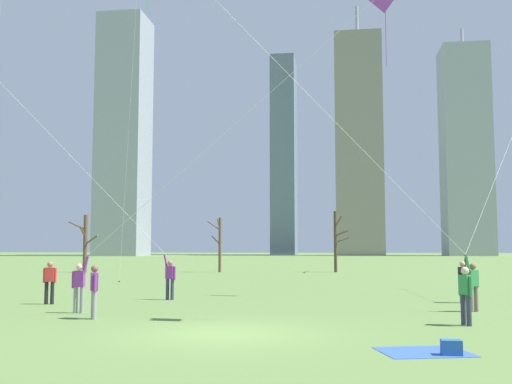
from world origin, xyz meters
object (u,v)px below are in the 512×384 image
Objects in this scene: kite_flyer_far_back_blue at (473,251)px; picnic_spot at (439,349)px; bare_tree_far_right_edge at (336,239)px; bare_tree_right_of_center at (85,241)px; kite_flyer_midfield_left_green at (401,206)px; bystander_watching_nearby at (466,293)px; bystander_strolling_midfield at (94,289)px; bystander_far_off_by_trees at (50,280)px; kite_flyer_foreground_right_yellow at (144,248)px; bare_tree_left_of_center at (219,243)px; kite_flyer_midfield_right_purple at (133,233)px.

kite_flyer_far_back_blue reaches higher than picnic_spot.
bare_tree_far_right_edge is 21.51m from bare_tree_right_of_center.
bystander_watching_nearby is at bearing -63.66° from kite_flyer_midfield_left_green.
kite_flyer_midfield_left_green is at bearing -85.91° from bare_tree_far_right_edge.
bare_tree_right_of_center is at bearing 129.64° from kite_flyer_midfield_left_green.
bystander_strolling_midfield is 1.00× the size of bystander_far_off_by_trees.
bare_tree_right_of_center is at bearing 118.59° from kite_flyer_foreground_right_yellow.
kite_flyer_far_back_blue is at bearing 5.85° from kite_flyer_foreground_right_yellow.
bare_tree_left_of_center is (-2.73, 33.04, 1.58)m from bystander_strolling_midfield.
bystander_watching_nearby and bystander_strolling_midfield have the same top height.
kite_flyer_foreground_right_yellow is at bearing 159.85° from kite_flyer_midfield_left_green.
bare_tree_right_of_center is (-24.94, 31.24, 1.73)m from bystander_watching_nearby.
picnic_spot is 42.92m from bare_tree_right_of_center.
kite_flyer_midfield_left_green is 1.19× the size of kite_flyer_midfield_right_purple.
kite_flyer_far_back_blue reaches higher than bare_tree_left_of_center.
bystander_strolling_midfield is at bearing -101.89° from bare_tree_far_right_edge.
bare_tree_far_right_edge is (10.76, 30.12, 1.92)m from bystander_far_off_by_trees.
kite_flyer_foreground_right_yellow reaches higher than picnic_spot.
bystander_watching_nearby is 34.59m from bare_tree_far_right_edge.
bystander_strolling_midfield is at bearing -84.74° from kite_flyer_foreground_right_yellow.
kite_flyer_midfield_right_purple is 2.14× the size of bare_tree_right_of_center.
bystander_strolling_midfield is (-12.80, -7.84, -1.10)m from kite_flyer_far_back_blue.
bystander_watching_nearby is 0.77× the size of picnic_spot.
bystander_strolling_midfield is 0.32× the size of bare_tree_right_of_center.
bare_tree_left_of_center is (-2.14, 26.57, 0.35)m from kite_flyer_foreground_right_yellow.
kite_flyer_midfield_left_green is at bearing -123.28° from kite_flyer_far_back_blue.
bare_tree_left_of_center is (-12.20, 30.26, -1.05)m from kite_flyer_midfield_left_green.
bystander_strolling_midfield is at bearing -163.65° from kite_flyer_midfield_left_green.
bystander_far_off_by_trees is at bearing 145.64° from picnic_spot.
kite_flyer_midfield_left_green is 13.35m from bystander_far_off_by_trees.
bare_tree_far_right_edge is at bearing 101.91° from kite_flyer_far_back_blue.
bystander_watching_nearby is 4.92m from picnic_spot.
kite_flyer_midfield_left_green reaches higher than kite_flyer_far_back_blue.
kite_flyer_midfield_left_green reaches higher than bare_tree_far_right_edge.
picnic_spot is (12.94, -8.85, -0.81)m from bystander_far_off_by_trees.
bystander_watching_nearby is 0.31× the size of bare_tree_far_right_edge.
bare_tree_right_of_center is 11.48m from bare_tree_left_of_center.
kite_flyer_foreground_right_yellow is 28.14m from bare_tree_right_of_center.
kite_flyer_midfield_right_purple reaches higher than picnic_spot.
picnic_spot is at bearing -86.80° from bare_tree_far_right_edge.
bystander_far_off_by_trees is 0.77× the size of picnic_spot.
bystander_watching_nearby is (10.11, -1.27, -1.72)m from kite_flyer_midfield_right_purple.
kite_flyer_midfield_right_purple is 32.02m from bare_tree_left_of_center.
kite_flyer_midfield_right_purple is at bearing 57.66° from bystander_strolling_midfield.
kite_flyer_foreground_right_yellow is 15.11m from picnic_spot.
kite_flyer_midfield_left_green is 2.54× the size of bare_tree_right_of_center.
kite_flyer_midfield_right_purple is 5.46m from kite_flyer_foreground_right_yellow.
bare_tree_right_of_center is at bearing 111.27° from bystander_far_off_by_trees.
bare_tree_left_of_center is (-12.13, 37.72, 2.39)m from picnic_spot.
bystander_far_off_by_trees is at bearing 173.89° from kite_flyer_midfield_left_green.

